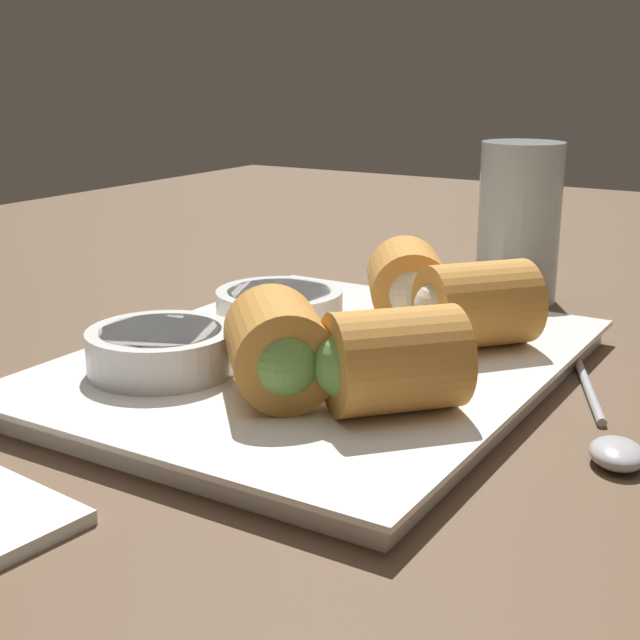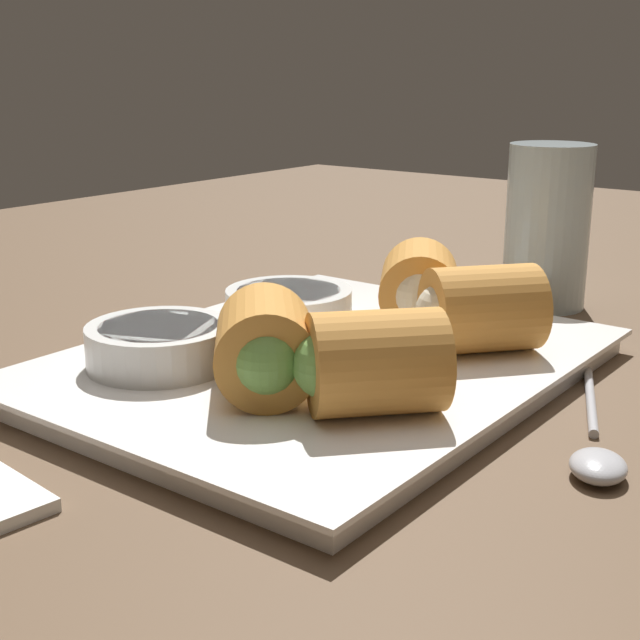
{
  "view_description": "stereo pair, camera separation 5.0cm",
  "coord_description": "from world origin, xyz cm",
  "px_view_note": "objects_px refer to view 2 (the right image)",
  "views": [
    {
      "loc": [
        -42.16,
        -25.34,
        19.59
      ],
      "look_at": [
        -0.54,
        0.21,
        5.51
      ],
      "focal_mm": 50.0,
      "sensor_mm": 36.0,
      "label": 1
    },
    {
      "loc": [
        -39.33,
        -29.47,
        19.59
      ],
      "look_at": [
        -0.54,
        0.21,
        5.51
      ],
      "focal_mm": 50.0,
      "sensor_mm": 36.0,
      "label": 2
    }
  ],
  "objects_px": {
    "serving_plate": "(320,366)",
    "drinking_glass": "(547,227)",
    "dipping_bowl_near": "(289,306)",
    "spoon": "(596,450)",
    "dipping_bowl_far": "(159,343)"
  },
  "relations": [
    {
      "from": "dipping_bowl_far",
      "to": "spoon",
      "type": "relative_size",
      "value": 0.54
    },
    {
      "from": "serving_plate",
      "to": "dipping_bowl_far",
      "type": "distance_m",
      "value": 0.09
    },
    {
      "from": "spoon",
      "to": "dipping_bowl_near",
      "type": "bearing_deg",
      "value": 78.26
    },
    {
      "from": "dipping_bowl_far",
      "to": "spoon",
      "type": "xyz_separation_m",
      "value": [
        0.06,
        -0.23,
        -0.02
      ]
    },
    {
      "from": "dipping_bowl_near",
      "to": "spoon",
      "type": "height_order",
      "value": "dipping_bowl_near"
    },
    {
      "from": "spoon",
      "to": "drinking_glass",
      "type": "bearing_deg",
      "value": 28.97
    },
    {
      "from": "dipping_bowl_far",
      "to": "spoon",
      "type": "distance_m",
      "value": 0.24
    },
    {
      "from": "dipping_bowl_near",
      "to": "dipping_bowl_far",
      "type": "height_order",
      "value": "same"
    },
    {
      "from": "spoon",
      "to": "drinking_glass",
      "type": "distance_m",
      "value": 0.28
    },
    {
      "from": "serving_plate",
      "to": "dipping_bowl_far",
      "type": "xyz_separation_m",
      "value": [
        -0.07,
        0.06,
        0.02
      ]
    },
    {
      "from": "dipping_bowl_near",
      "to": "spoon",
      "type": "bearing_deg",
      "value": -101.74
    },
    {
      "from": "dipping_bowl_near",
      "to": "drinking_glass",
      "type": "relative_size",
      "value": 0.67
    },
    {
      "from": "drinking_glass",
      "to": "dipping_bowl_far",
      "type": "bearing_deg",
      "value": 162.85
    },
    {
      "from": "serving_plate",
      "to": "drinking_glass",
      "type": "relative_size",
      "value": 2.62
    },
    {
      "from": "dipping_bowl_near",
      "to": "spoon",
      "type": "relative_size",
      "value": 0.54
    }
  ]
}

